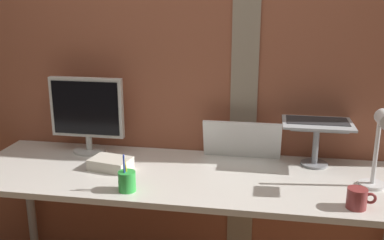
# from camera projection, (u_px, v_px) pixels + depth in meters

# --- Properties ---
(brick_wall_back) EXTENTS (3.45, 0.16, 2.51)m
(brick_wall_back) POSITION_uv_depth(u_px,v_px,m) (205.00, 61.00, 2.44)
(brick_wall_back) COLOR #9E563D
(brick_wall_back) RESTS_ON ground_plane
(desk) EXTENTS (2.24, 0.69, 0.75)m
(desk) POSITION_uv_depth(u_px,v_px,m) (189.00, 186.00, 2.21)
(desk) COLOR silver
(desk) RESTS_ON ground_plane
(monitor) EXTENTS (0.42, 0.18, 0.43)m
(monitor) POSITION_uv_depth(u_px,v_px,m) (87.00, 111.00, 2.44)
(monitor) COLOR silver
(monitor) RESTS_ON desk
(laptop_stand) EXTENTS (0.28, 0.22, 0.22)m
(laptop_stand) POSITION_uv_depth(u_px,v_px,m) (316.00, 138.00, 2.27)
(laptop_stand) COLOR gray
(laptop_stand) RESTS_ON desk
(laptop) EXTENTS (0.35, 0.29, 0.24)m
(laptop) POSITION_uv_depth(u_px,v_px,m) (317.00, 109.00, 2.29)
(laptop) COLOR #ADB2B7
(laptop) RESTS_ON laptop_stand
(whiteboard_panel) EXTENTS (0.42, 0.08, 0.22)m
(whiteboard_panel) POSITION_uv_depth(u_px,v_px,m) (242.00, 140.00, 2.37)
(whiteboard_panel) COLOR white
(whiteboard_panel) RESTS_ON desk
(desk_lamp) EXTENTS (0.12, 0.20, 0.38)m
(desk_lamp) POSITION_uv_depth(u_px,v_px,m) (380.00, 141.00, 1.94)
(desk_lamp) COLOR white
(desk_lamp) RESTS_ON desk
(pen_cup) EXTENTS (0.08, 0.08, 0.18)m
(pen_cup) POSITION_uv_depth(u_px,v_px,m) (127.00, 181.00, 1.99)
(pen_cup) COLOR green
(pen_cup) RESTS_ON desk
(coffee_mug) EXTENTS (0.12, 0.08, 0.09)m
(coffee_mug) POSITION_uv_depth(u_px,v_px,m) (357.00, 198.00, 1.83)
(coffee_mug) COLOR maroon
(coffee_mug) RESTS_ON desk
(paper_clutter_stack) EXTENTS (0.22, 0.18, 0.06)m
(paper_clutter_stack) POSITION_uv_depth(u_px,v_px,m) (111.00, 163.00, 2.26)
(paper_clutter_stack) COLOR silver
(paper_clutter_stack) RESTS_ON desk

